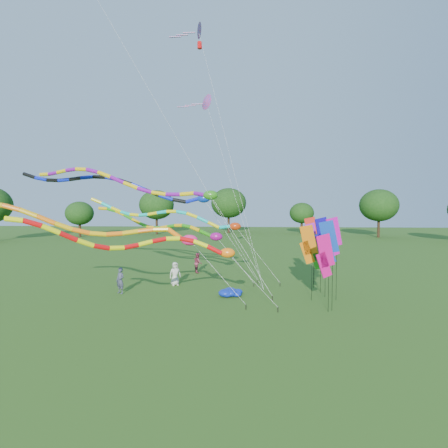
# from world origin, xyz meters

# --- Properties ---
(ground) EXTENTS (160.00, 160.00, 0.00)m
(ground) POSITION_xyz_m (0.00, 0.00, 0.00)
(ground) COLOR #285616
(ground) RESTS_ON ground
(tree_ring) EXTENTS (119.52, 115.59, 9.60)m
(tree_ring) POSITION_xyz_m (0.68, -6.57, 5.63)
(tree_ring) COLOR #382314
(tree_ring) RESTS_ON ground
(tube_kite_red) EXTENTS (11.70, 5.81, 6.08)m
(tube_kite_red) POSITION_xyz_m (-3.13, -2.89, 4.11)
(tube_kite_red) COLOR black
(tube_kite_red) RESTS_ON ground
(tube_kite_orange) EXTENTS (15.22, 2.44, 6.80)m
(tube_kite_orange) POSITION_xyz_m (-6.42, -0.81, 4.77)
(tube_kite_orange) COLOR black
(tube_kite_orange) RESTS_ON ground
(tube_kite_purple) EXTENTS (17.36, 4.70, 9.42)m
(tube_kite_purple) POSITION_xyz_m (-6.27, 4.60, 7.44)
(tube_kite_purple) COLOR black
(tube_kite_purple) RESTS_ON ground
(tube_kite_blue) EXTENTS (18.16, 1.27, 9.17)m
(tube_kite_blue) POSITION_xyz_m (-7.44, 7.07, 7.28)
(tube_kite_blue) COLOR black
(tube_kite_blue) RESTS_ON ground
(tube_kite_cyan) EXTENTS (14.59, 1.93, 7.08)m
(tube_kite_cyan) POSITION_xyz_m (-3.88, 7.07, 5.08)
(tube_kite_cyan) COLOR black
(tube_kite_cyan) RESTS_ON ground
(tube_kite_green) EXTENTS (13.38, 5.06, 6.41)m
(tube_kite_green) POSITION_xyz_m (-4.87, 8.81, 4.27)
(tube_kite_green) COLOR black
(tube_kite_green) RESTS_ON ground
(delta_kite_high_a) EXTENTS (7.15, 4.39, 20.04)m
(delta_kite_high_a) POSITION_xyz_m (-2.38, 7.72, 19.10)
(delta_kite_high_a) COLOR black
(delta_kite_high_a) RESTS_ON ground
(delta_kite_high_c) EXTENTS (6.71, 5.60, 15.29)m
(delta_kite_high_c) POSITION_xyz_m (-1.95, 8.72, 14.12)
(delta_kite_high_c) COLOR black
(delta_kite_high_c) RESTS_ON ground
(banner_pole_magenta_b) EXTENTS (1.13, 0.45, 5.29)m
(banner_pole_magenta_b) POSITION_xyz_m (6.78, 2.73, 4.02)
(banner_pole_magenta_b) COLOR black
(banner_pole_magenta_b) RESTS_ON ground
(banner_pole_orange) EXTENTS (1.12, 0.46, 4.79)m
(banner_pole_orange) POSITION_xyz_m (5.22, 2.70, 3.53)
(banner_pole_orange) COLOR black
(banner_pole_orange) RESTS_ON ground
(banner_pole_blue_b) EXTENTS (1.13, 0.44, 5.25)m
(banner_pole_blue_b) POSITION_xyz_m (6.25, 3.52, 3.98)
(banner_pole_blue_b) COLOR black
(banner_pole_blue_b) RESTS_ON ground
(banner_pole_blue_a) EXTENTS (1.15, 0.33, 5.17)m
(banner_pole_blue_a) POSITION_xyz_m (5.99, 0.40, 3.90)
(banner_pole_blue_a) COLOR black
(banner_pole_blue_a) RESTS_ON ground
(banner_pole_red) EXTENTS (1.12, 0.46, 5.12)m
(banner_pole_red) POSITION_xyz_m (6.22, 7.68, 3.85)
(banner_pole_red) COLOR black
(banner_pole_red) RESTS_ON ground
(banner_pole_magenta_a) EXTENTS (1.14, 0.41, 4.44)m
(banner_pole_magenta_a) POSITION_xyz_m (5.73, 0.00, 3.18)
(banner_pole_magenta_a) COLOR black
(banner_pole_magenta_a) RESTS_ON ground
(banner_pole_green) EXTENTS (1.11, 0.48, 4.07)m
(banner_pole_green) POSITION_xyz_m (6.18, 4.92, 2.81)
(banner_pole_green) COLOR black
(banner_pole_green) RESTS_ON ground
(banner_pole_violet) EXTENTS (1.09, 0.56, 4.74)m
(banner_pole_violet) POSITION_xyz_m (5.96, 6.16, 3.48)
(banner_pole_violet) COLOR black
(banner_pole_violet) RESTS_ON ground
(blue_nylon_heap) EXTENTS (1.51, 1.42, 0.55)m
(blue_nylon_heap) POSITION_xyz_m (0.26, 3.74, 0.25)
(blue_nylon_heap) COLOR #0D26A9
(blue_nylon_heap) RESTS_ON ground
(person_a) EXTENTS (1.01, 0.89, 1.74)m
(person_a) POSITION_xyz_m (-4.02, 6.39, 0.87)
(person_a) COLOR beige
(person_a) RESTS_ON ground
(person_b) EXTENTS (0.77, 0.67, 1.77)m
(person_b) POSITION_xyz_m (-7.21, 3.56, 0.88)
(person_b) COLOR #3A3C51
(person_b) RESTS_ON ground
(person_c) EXTENTS (0.92, 1.04, 1.77)m
(person_c) POSITION_xyz_m (-3.03, 11.60, 0.89)
(person_c) COLOR #8C3347
(person_c) RESTS_ON ground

